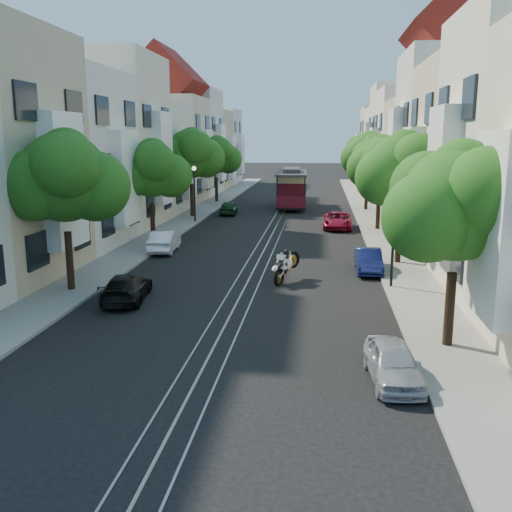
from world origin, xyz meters
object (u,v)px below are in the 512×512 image
(lamp_east, at_px, (394,223))
(sportbike_rider, at_px, (285,264))
(tree_w_b, at_px, (152,171))
(lamp_west, at_px, (194,186))
(tree_e_c, at_px, (381,164))
(tree_w_a, at_px, (65,179))
(parked_car_w_far, at_px, (229,208))
(tree_w_c, at_px, (192,154))
(parked_car_w_mid, at_px, (164,241))
(parked_car_e_mid, at_px, (368,261))
(parked_car_e_far, at_px, (337,220))
(cable_car, at_px, (292,186))
(tree_w_d, at_px, (217,156))
(tree_e_d, at_px, (369,155))
(tree_e_a, at_px, (459,207))
(tree_e_b, at_px, (403,172))
(parked_car_w_near, at_px, (127,287))
(parked_car_e_near, at_px, (393,363))

(lamp_east, relative_size, sportbike_rider, 1.99)
(tree_w_b, height_order, lamp_west, tree_w_b)
(tree_e_c, height_order, tree_w_b, tree_e_c)
(tree_w_a, xyz_separation_m, parked_car_w_far, (2.61, 25.08, -4.16))
(tree_w_c, xyz_separation_m, parked_car_w_mid, (1.54, -14.12, -4.46))
(lamp_east, xyz_separation_m, parked_car_e_mid, (-0.74, 3.03, -2.28))
(parked_car_e_far, bearing_deg, cable_car, 109.40)
(sportbike_rider, distance_m, parked_car_w_far, 23.23)
(tree_w_d, xyz_separation_m, parked_car_e_far, (11.56, -15.57, -4.01))
(tree_e_d, xyz_separation_m, parked_car_e_mid, (-1.70, -23.94, -4.31))
(tree_e_a, height_order, parked_car_e_mid, tree_e_a)
(tree_w_d, distance_m, parked_car_e_far, 19.80)
(tree_w_c, xyz_separation_m, lamp_east, (13.44, -20.98, -2.22))
(parked_car_e_far, xyz_separation_m, parked_car_w_far, (-8.95, 6.65, -0.02))
(tree_e_a, relative_size, tree_e_b, 0.94)
(parked_car_e_far, bearing_deg, lamp_west, 172.98)
(tree_w_c, relative_size, parked_car_w_mid, 1.90)
(lamp_west, distance_m, cable_car, 12.55)
(tree_w_b, distance_m, tree_w_d, 22.00)
(tree_e_b, xyz_separation_m, tree_w_c, (-14.40, 16.00, 0.34))
(parked_car_e_mid, xyz_separation_m, parked_car_w_near, (-9.96, -6.11, -0.02))
(tree_e_b, height_order, tree_w_d, tree_e_b)
(tree_e_a, xyz_separation_m, cable_car, (-6.76, 35.53, -2.43))
(tree_w_d, distance_m, parked_car_w_near, 35.39)
(lamp_east, distance_m, parked_car_w_far, 25.57)
(parked_car_e_near, relative_size, parked_car_e_far, 0.74)
(tree_e_a, height_order, parked_car_w_near, tree_e_a)
(cable_car, bearing_deg, lamp_west, -124.82)
(tree_w_d, bearing_deg, cable_car, -24.40)
(tree_w_b, height_order, parked_car_w_near, tree_w_b)
(tree_e_d, xyz_separation_m, parked_car_w_near, (-11.66, -30.05, -4.32))
(tree_w_b, distance_m, lamp_west, 8.22)
(tree_e_a, xyz_separation_m, parked_car_e_far, (-2.84, 23.43, -3.81))
(tree_e_a, xyz_separation_m, parked_car_w_near, (-11.66, 3.95, -3.85))
(tree_e_c, bearing_deg, parked_car_e_mid, -97.48)
(tree_w_b, height_order, parked_car_e_near, tree_w_b)
(parked_car_w_mid, height_order, parked_car_w_far, parked_car_w_mid)
(lamp_west, bearing_deg, tree_w_c, 105.75)
(tree_e_d, height_order, parked_car_w_mid, tree_e_d)
(tree_w_a, relative_size, tree_w_b, 1.07)
(tree_e_a, height_order, lamp_west, tree_e_a)
(tree_w_c, relative_size, tree_w_d, 1.09)
(lamp_west, relative_size, parked_car_e_far, 0.98)
(parked_car_e_mid, height_order, parked_car_e_far, parked_car_e_far)
(parked_car_e_mid, bearing_deg, tree_w_d, 113.25)
(lamp_east, distance_m, parked_car_e_far, 16.66)
(parked_car_w_near, relative_size, parked_car_w_mid, 1.01)
(tree_e_b, xyz_separation_m, parked_car_e_near, (-2.04, -14.71, -4.20))
(sportbike_rider, bearing_deg, tree_e_c, 92.47)
(tree_e_a, xyz_separation_m, tree_w_d, (-14.40, 39.00, 0.20))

